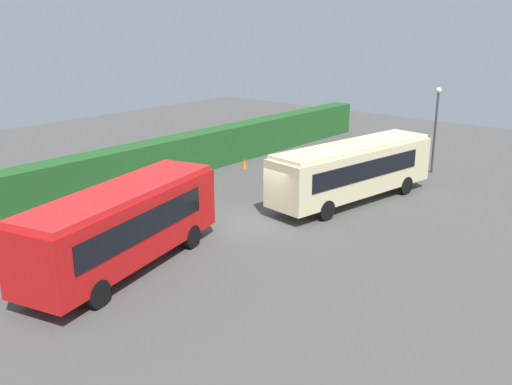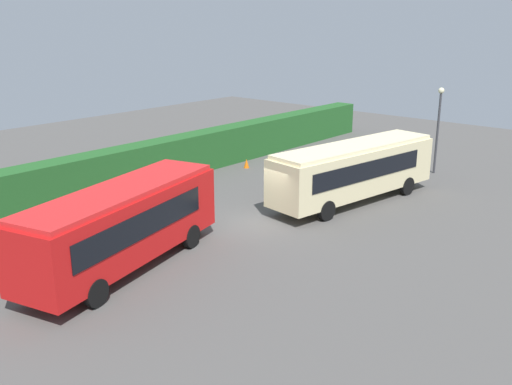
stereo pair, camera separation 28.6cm
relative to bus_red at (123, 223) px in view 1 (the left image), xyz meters
name	(u,v)px [view 1 (the left image)]	position (x,y,z in m)	size (l,w,h in m)	color
ground_plane	(263,222)	(7.55, -0.68, -1.86)	(64.00, 64.00, 0.00)	#514F4C
bus_red	(123,223)	(0.00, 0.00, 0.00)	(9.77, 4.75, 3.24)	red
bus_cream	(353,169)	(13.03, -2.25, -0.07)	(10.68, 3.97, 3.10)	beige
person_left	(15,250)	(-3.02, 2.65, -0.85)	(0.48, 0.34, 1.90)	olive
person_center	(51,227)	(-0.75, 4.00, -0.89)	(0.54, 0.42, 1.84)	#4C6B47
hedge_row	(136,166)	(7.55, 8.74, -0.67)	(44.00, 1.52, 2.39)	#215723
traffic_cone	(244,163)	(14.67, 6.73, -1.56)	(0.36, 0.36, 0.60)	orange
lamppost	(436,120)	(21.40, -3.00, 1.47)	(0.36, 0.36, 5.31)	#38383D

